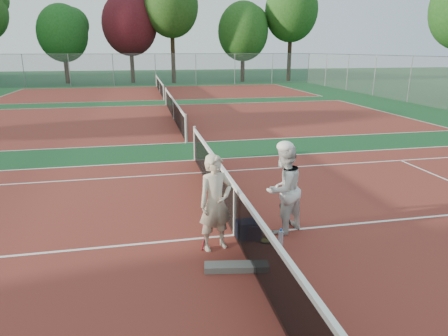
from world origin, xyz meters
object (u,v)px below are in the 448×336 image
(racket_red, at_px, (208,232))
(sports_bag_purple, at_px, (252,232))
(racket_spare, at_px, (264,240))
(water_bottle, at_px, (281,238))
(player_b, at_px, (283,189))
(player_a, at_px, (216,203))
(racket_black_held, at_px, (285,216))
(sports_bag_navy, at_px, (248,229))
(net_main, at_px, (235,210))

(racket_red, distance_m, sports_bag_purple, 0.89)
(racket_spare, distance_m, water_bottle, 0.36)
(player_b, xyz_separation_m, racket_spare, (-0.46, -0.35, -0.85))
(player_a, relative_size, racket_black_held, 3.15)
(player_a, height_order, sports_bag_purple, player_a)
(player_b, distance_m, sports_bag_navy, 1.01)
(racket_red, xyz_separation_m, racket_black_held, (1.61, 0.47, -0.02))
(sports_bag_navy, relative_size, sports_bag_purple, 1.19)
(racket_red, bearing_deg, water_bottle, -45.40)
(player_b, xyz_separation_m, racket_black_held, (0.09, 0.10, -0.59))
(net_main, bearing_deg, racket_black_held, 5.78)
(player_a, xyz_separation_m, racket_black_held, (1.47, 0.52, -0.59))
(water_bottle, bearing_deg, sports_bag_purple, 138.03)
(net_main, height_order, player_a, player_a)
(sports_bag_navy, bearing_deg, racket_black_held, 16.66)
(racket_spare, height_order, water_bottle, water_bottle)
(racket_red, distance_m, racket_black_held, 1.68)
(racket_red, distance_m, racket_spare, 1.09)
(player_a, xyz_separation_m, racket_spare, (0.92, 0.07, -0.84))
(racket_spare, bearing_deg, player_a, 70.44)
(racket_black_held, relative_size, sports_bag_purple, 1.52)
(player_b, bearing_deg, sports_bag_purple, -12.30)
(net_main, bearing_deg, sports_bag_navy, -31.22)
(player_b, relative_size, sports_bag_purple, 4.83)
(sports_bag_navy, distance_m, water_bottle, 0.66)
(net_main, xyz_separation_m, racket_spare, (0.48, -0.34, -0.49))
(sports_bag_navy, bearing_deg, water_bottle, -42.91)
(net_main, distance_m, water_bottle, 0.99)
(player_a, xyz_separation_m, sports_bag_navy, (0.67, 0.28, -0.69))
(net_main, distance_m, player_b, 1.01)
(player_a, height_order, sports_bag_navy, player_a)
(racket_red, bearing_deg, racket_spare, -34.44)
(racket_black_held, height_order, racket_spare, racket_black_held)
(racket_red, relative_size, racket_spare, 0.97)
(player_b, bearing_deg, sports_bag_navy, -19.02)
(sports_bag_purple, bearing_deg, player_b, 17.98)
(racket_red, xyz_separation_m, racket_spare, (1.06, 0.03, -0.27))
(racket_red, xyz_separation_m, sports_bag_navy, (0.80, 0.23, -0.12))
(player_b, height_order, sports_bag_navy, player_b)
(water_bottle, bearing_deg, player_a, 171.52)
(player_a, xyz_separation_m, sports_bag_purple, (0.73, 0.21, -0.71))
(racket_black_held, height_order, water_bottle, racket_black_held)
(water_bottle, bearing_deg, racket_black_held, 65.18)
(racket_black_held, distance_m, sports_bag_navy, 0.85)
(racket_black_held, bearing_deg, player_a, -16.26)
(player_b, bearing_deg, player_a, -13.33)
(player_a, bearing_deg, player_b, -0.44)
(racket_red, bearing_deg, sports_bag_navy, -19.58)
(racket_black_held, relative_size, sports_bag_navy, 1.27)
(sports_bag_navy, xyz_separation_m, water_bottle, (0.48, -0.45, -0.02))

